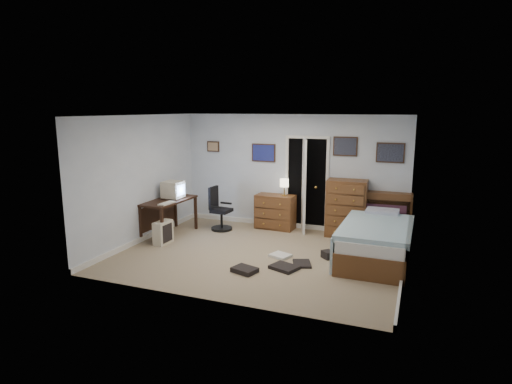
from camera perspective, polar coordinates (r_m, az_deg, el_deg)
floor at (r=7.87m, az=0.44°, el=-8.44°), size 5.00×4.00×0.02m
computer_desk at (r=9.14m, az=-12.00°, el=-2.03°), size 0.66×1.34×0.76m
crt_monitor at (r=9.13m, az=-11.00°, el=0.31°), size 0.41×0.38×0.36m
keyboard at (r=8.67m, az=-11.82°, el=-1.48°), size 0.17×0.41×0.02m
pc_tower at (r=8.63m, az=-12.28°, el=-5.28°), size 0.23×0.43×0.46m
office_chair at (r=9.39m, az=-4.91°, el=-2.84°), size 0.49×0.49×0.95m
media_stack at (r=10.59m, az=-7.20°, el=-1.19°), size 0.16×0.16×0.77m
low_dresser at (r=9.46m, az=2.59°, el=-2.64°), size 0.87×0.47×0.76m
table_lamp at (r=9.27m, az=3.79°, el=1.15°), size 0.20×0.20×0.37m
doorway at (r=9.63m, az=7.19°, el=1.32°), size 0.96×1.12×2.05m
tall_dresser at (r=9.03m, az=11.96°, el=-2.14°), size 0.83×0.51×1.19m
headboard_bookcase at (r=9.07m, az=16.66°, el=-2.85°), size 1.08×0.34×0.96m
bed at (r=7.85m, az=15.65°, el=-6.24°), size 1.20×2.21×0.72m
wall_posters at (r=9.19m, az=8.20°, el=5.52°), size 4.38×0.04×0.60m
floor_clutter at (r=7.37m, az=3.61°, el=-9.49°), size 1.49×1.47×0.13m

